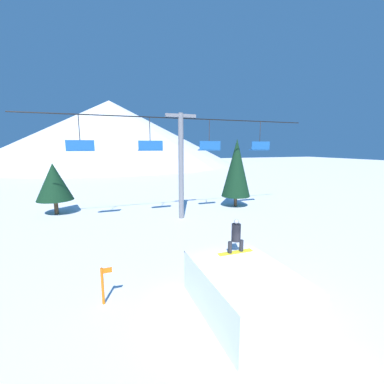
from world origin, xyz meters
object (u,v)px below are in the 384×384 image
snow_ramp (243,290)px  pine_tree_near (236,168)px  trail_marker (103,285)px  snowboarder (236,236)px

snow_ramp → pine_tree_near: pine_tree_near is taller
pine_tree_near → trail_marker: (-12.39, -12.12, -2.96)m
snowboarder → trail_marker: size_ratio=1.03×
snow_ramp → trail_marker: snow_ramp is taller
snowboarder → trail_marker: bearing=170.1°
snowboarder → pine_tree_near: (7.43, 12.99, 1.43)m
pine_tree_near → trail_marker: 17.58m
snow_ramp → pine_tree_near: bearing=61.3°
pine_tree_near → snow_ramp: bearing=-118.7°
pine_tree_near → trail_marker: size_ratio=4.55×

